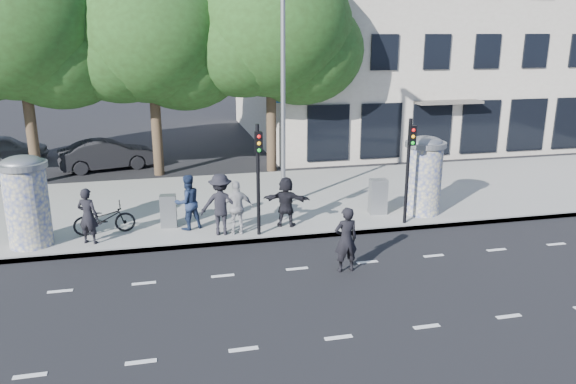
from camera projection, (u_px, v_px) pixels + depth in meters
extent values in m
plane|color=black|center=(311.00, 292.00, 13.76)|extent=(120.00, 120.00, 0.00)
cube|color=gray|center=(258.00, 201.00, 20.76)|extent=(40.00, 8.00, 0.15)
cube|color=slate|center=(280.00, 238.00, 17.06)|extent=(40.00, 0.10, 0.16)
cube|color=silver|center=(338.00, 338.00, 11.70)|extent=(32.00, 0.12, 0.01)
cube|color=silver|center=(297.00, 269.00, 15.07)|extent=(32.00, 0.12, 0.01)
cylinder|color=beige|center=(27.00, 207.00, 16.05)|extent=(1.20, 1.20, 2.30)
cylinder|color=slate|center=(22.00, 165.00, 15.71)|extent=(1.36, 1.36, 0.16)
ellipsoid|color=slate|center=(21.00, 162.00, 15.69)|extent=(1.10, 1.10, 0.38)
cylinder|color=beige|center=(423.00, 180.00, 18.92)|extent=(1.20, 1.20, 2.30)
cylinder|color=slate|center=(426.00, 144.00, 18.57)|extent=(1.36, 1.36, 0.16)
ellipsoid|color=slate|center=(426.00, 142.00, 18.55)|extent=(1.10, 1.10, 0.38)
cylinder|color=black|center=(258.00, 181.00, 16.72)|extent=(0.11, 0.11, 3.40)
cube|color=black|center=(259.00, 142.00, 16.21)|extent=(0.22, 0.14, 0.62)
cylinder|color=black|center=(407.00, 172.00, 17.75)|extent=(0.11, 0.11, 3.40)
cube|color=black|center=(412.00, 136.00, 17.25)|extent=(0.22, 0.14, 0.62)
cylinder|color=slate|center=(283.00, 92.00, 19.05)|extent=(0.16, 0.16, 8.00)
cylinder|color=#38281C|center=(31.00, 127.00, 22.96)|extent=(0.44, 0.44, 4.73)
ellipsoid|color=#213B15|center=(18.00, 21.00, 21.81)|extent=(7.20, 7.20, 6.12)
cylinder|color=#38281C|center=(156.00, 125.00, 24.27)|extent=(0.44, 0.44, 4.41)
ellipsoid|color=#213B15|center=(150.00, 32.00, 23.20)|extent=(6.80, 6.80, 5.78)
cylinder|color=#38281C|center=(271.00, 121.00, 24.95)|extent=(0.44, 0.44, 4.59)
ellipsoid|color=#213B15|center=(271.00, 26.00, 23.83)|extent=(7.00, 7.00, 5.95)
cube|color=#B3A696|center=(418.00, 33.00, 33.40)|extent=(20.00, 15.00, 12.00)
cube|color=black|center=(480.00, 127.00, 27.56)|extent=(18.00, 0.10, 2.60)
cube|color=#59544C|center=(449.00, 102.00, 26.43)|extent=(3.20, 0.90, 0.12)
cube|color=#194C8C|center=(292.00, 99.00, 25.06)|extent=(1.60, 0.06, 0.30)
imported|color=black|center=(33.00, 218.00, 16.28)|extent=(0.80, 0.56, 1.56)
imported|color=black|center=(88.00, 216.00, 16.26)|extent=(0.72, 0.61, 1.68)
imported|color=#1C2947|center=(188.00, 202.00, 17.43)|extent=(1.04, 0.93, 1.75)
imported|color=black|center=(221.00, 204.00, 16.97)|extent=(1.31, 0.87, 1.90)
imported|color=#A5A5A8|center=(237.00, 208.00, 17.01)|extent=(0.99, 0.58, 1.67)
imported|color=black|center=(286.00, 202.00, 17.71)|extent=(1.59, 1.01, 1.61)
imported|color=black|center=(346.00, 240.00, 14.70)|extent=(0.68, 0.47, 1.77)
imported|color=black|center=(104.00, 219.00, 17.12)|extent=(0.82, 1.88, 0.96)
cube|color=slate|center=(168.00, 211.00, 17.72)|extent=(0.53, 0.41, 1.04)
cube|color=gray|center=(378.00, 197.00, 18.99)|extent=(0.61, 0.47, 1.19)
imported|color=slate|center=(4.00, 149.00, 27.02)|extent=(2.37, 4.19, 1.34)
imported|color=black|center=(107.00, 155.00, 25.64)|extent=(2.40, 4.42, 1.38)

